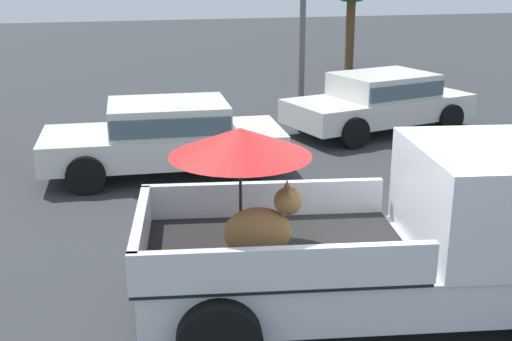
% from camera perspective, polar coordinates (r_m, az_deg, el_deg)
% --- Properties ---
extents(ground_plane, '(80.00, 80.00, 0.00)m').
position_cam_1_polar(ground_plane, '(7.50, 10.37, -12.32)').
color(ground_plane, '#2D3033').
extents(pickup_truck_main, '(5.29, 2.90, 2.17)m').
position_cam_1_polar(pickup_truck_main, '(7.18, 13.84, -5.25)').
color(pickup_truck_main, black).
rests_on(pickup_truck_main, ground).
extents(parked_sedan_near, '(4.60, 2.78, 1.33)m').
position_cam_1_polar(parked_sedan_near, '(15.28, 10.75, 6.07)').
color(parked_sedan_near, black).
rests_on(parked_sedan_near, ground).
extents(parked_sedan_far, '(4.40, 2.19, 1.33)m').
position_cam_1_polar(parked_sedan_far, '(12.03, -7.84, 3.14)').
color(parked_sedan_far, black).
rests_on(parked_sedan_far, ground).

